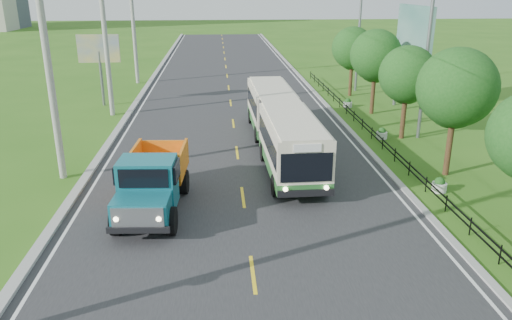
{
  "coord_description": "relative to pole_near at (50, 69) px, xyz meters",
  "views": [
    {
      "loc": [
        -0.95,
        -13.48,
        8.57
      ],
      "look_at": [
        0.51,
        5.38,
        1.9
      ],
      "focal_mm": 35.0,
      "sensor_mm": 36.0,
      "label": 1
    }
  ],
  "objects": [
    {
      "name": "ground",
      "position": [
        8.26,
        -9.0,
        -5.09
      ],
      "size": [
        240.0,
        240.0,
        0.0
      ],
      "primitive_type": "plane",
      "color": "#2E6117",
      "rests_on": "ground"
    },
    {
      "name": "road",
      "position": [
        8.26,
        11.0,
        -5.08
      ],
      "size": [
        14.0,
        120.0,
        0.02
      ],
      "primitive_type": "cube",
      "color": "#28282B",
      "rests_on": "ground"
    },
    {
      "name": "curb_left",
      "position": [
        1.06,
        11.0,
        -5.02
      ],
      "size": [
        0.4,
        120.0,
        0.15
      ],
      "primitive_type": "cube",
      "color": "#9E9E99",
      "rests_on": "ground"
    },
    {
      "name": "curb_right",
      "position": [
        15.41,
        11.0,
        -5.04
      ],
      "size": [
        0.3,
        120.0,
        0.1
      ],
      "primitive_type": "cube",
      "color": "#9E9E99",
      "rests_on": "ground"
    },
    {
      "name": "edge_line_left",
      "position": [
        1.61,
        11.0,
        -5.07
      ],
      "size": [
        0.12,
        120.0,
        0.0
      ],
      "primitive_type": "cube",
      "color": "silver",
      "rests_on": "road"
    },
    {
      "name": "edge_line_right",
      "position": [
        14.91,
        11.0,
        -5.07
      ],
      "size": [
        0.12,
        120.0,
        0.0
      ],
      "primitive_type": "cube",
      "color": "silver",
      "rests_on": "road"
    },
    {
      "name": "centre_dash",
      "position": [
        8.26,
        -9.0,
        -5.07
      ],
      "size": [
        0.12,
        2.2,
        0.0
      ],
      "primitive_type": "cube",
      "color": "yellow",
      "rests_on": "road"
    },
    {
      "name": "railing_right",
      "position": [
        16.26,
        5.0,
        -4.79
      ],
      "size": [
        0.04,
        40.0,
        0.6
      ],
      "primitive_type": "cube",
      "color": "black",
      "rests_on": "ground"
    },
    {
      "name": "pole_near",
      "position": [
        0.0,
        0.0,
        0.0
      ],
      "size": [
        3.51,
        0.32,
        10.0
      ],
      "color": "gray",
      "rests_on": "ground"
    },
    {
      "name": "pole_mid",
      "position": [
        0.0,
        12.0,
        0.0
      ],
      "size": [
        3.51,
        0.32,
        10.0
      ],
      "color": "gray",
      "rests_on": "ground"
    },
    {
      "name": "pole_far",
      "position": [
        0.0,
        24.0,
        0.0
      ],
      "size": [
        3.51,
        0.32,
        10.0
      ],
      "color": "gray",
      "rests_on": "ground"
    },
    {
      "name": "tree_third",
      "position": [
        18.12,
        -0.86,
        -1.11
      ],
      "size": [
        3.6,
        3.62,
        6.0
      ],
      "color": "#382314",
      "rests_on": "ground"
    },
    {
      "name": "tree_fourth",
      "position": [
        18.12,
        5.14,
        -1.51
      ],
      "size": [
        3.24,
        3.31,
        5.4
      ],
      "color": "#382314",
      "rests_on": "ground"
    },
    {
      "name": "tree_fifth",
      "position": [
        18.12,
        11.14,
        -1.24
      ],
      "size": [
        3.48,
        3.52,
        5.8
      ],
      "color": "#382314",
      "rests_on": "ground"
    },
    {
      "name": "tree_back",
      "position": [
        18.12,
        17.14,
        -1.44
      ],
      "size": [
        3.3,
        3.36,
        5.5
      ],
      "color": "#382314",
      "rests_on": "ground"
    },
    {
      "name": "streetlight_mid",
      "position": [
        18.9,
        5.0,
        -0.19
      ],
      "size": [
        3.02,
        0.2,
        9.07
      ],
      "color": "slate",
      "rests_on": "ground"
    },
    {
      "name": "streetlight_far",
      "position": [
        18.9,
        19.0,
        -0.19
      ],
      "size": [
        3.02,
        0.2,
        9.07
      ],
      "color": "slate",
      "rests_on": "ground"
    },
    {
      "name": "planter_near",
      "position": [
        16.86,
        -3.0,
        -4.81
      ],
      "size": [
        0.64,
        0.64,
        0.67
      ],
      "color": "silver",
      "rests_on": "ground"
    },
    {
      "name": "planter_mid",
      "position": [
        16.86,
        5.0,
        -4.81
      ],
      "size": [
        0.64,
        0.64,
        0.67
      ],
      "color": "silver",
      "rests_on": "ground"
    },
    {
      "name": "planter_far",
      "position": [
        16.86,
        13.0,
        -4.81
      ],
      "size": [
        0.64,
        0.64,
        0.67
      ],
      "color": "silver",
      "rests_on": "ground"
    },
    {
      "name": "billboard_left",
      "position": [
        -1.24,
        15.0,
        -1.23
      ],
      "size": [
        3.0,
        0.2,
        5.2
      ],
      "color": "slate",
      "rests_on": "ground"
    },
    {
      "name": "billboard_right",
      "position": [
        20.56,
        11.0,
        0.25
      ],
      "size": [
        0.24,
        6.0,
        7.3
      ],
      "color": "slate",
      "rests_on": "ground"
    },
    {
      "name": "bus",
      "position": [
        10.59,
        2.98,
        -3.42
      ],
      "size": [
        2.66,
        14.46,
        2.78
      ],
      "rotation": [
        0.0,
        0.0,
        0.02
      ],
      "color": "#28642A",
      "rests_on": "ground"
    },
    {
      "name": "dump_truck",
      "position": [
        4.66,
        -3.99,
        -3.7
      ],
      "size": [
        2.61,
        5.98,
        2.46
      ],
      "rotation": [
        0.0,
        0.0,
        -0.06
      ],
      "color": "#136574",
      "rests_on": "ground"
    }
  ]
}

